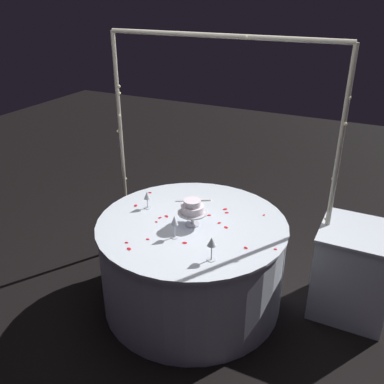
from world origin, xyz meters
The scene contains 27 objects.
ground_plane centered at (0.00, 0.00, 0.00)m, with size 12.00×12.00×0.00m, color black.
decorative_arch centered at (0.00, 0.45, 1.34)m, with size 1.91×0.06×2.06m.
main_table centered at (0.00, 0.00, 0.37)m, with size 1.46×1.46×0.74m.
side_table centered at (1.17, 0.46, 0.36)m, with size 0.57×0.57×0.73m.
tiered_cake centered at (0.02, -0.03, 0.87)m, with size 0.22×0.22×0.21m.
wine_glass_0 centered at (-0.02, -0.24, 0.86)m, with size 0.06×0.06×0.17m.
wine_glass_1 centered at (-0.43, 0.06, 0.84)m, with size 0.06×0.06×0.15m.
wine_glass_2 centered at (0.33, -0.38, 0.87)m, with size 0.06×0.06×0.17m.
cake_knife centered at (-0.14, 0.34, 0.74)m, with size 0.27×0.16×0.01m.
rose_petal_0 centered at (0.49, -0.15, 0.74)m, with size 0.03×0.02×0.00m, color red.
rose_petal_1 centered at (0.15, 0.31, 0.74)m, with size 0.04×0.03×0.00m, color red.
rose_petal_2 centered at (0.19, 0.08, 0.74)m, with size 0.03×0.02×0.00m, color red.
rose_petal_3 centered at (-0.56, 0.30, 0.74)m, with size 0.03×0.02×0.00m, color red.
rose_petal_4 centered at (-0.23, 0.00, 0.74)m, with size 0.03×0.02×0.00m, color red.
rose_petal_5 centered at (-0.25, -0.12, 0.74)m, with size 0.03×0.02×0.00m, color red.
rose_petal_6 centered at (-0.18, -0.36, 0.74)m, with size 0.03×0.02×0.00m, color red.
rose_petal_7 centered at (0.26, 0.04, 0.74)m, with size 0.04×0.03×0.00m, color red.
rose_petal_8 centered at (-0.54, 0.04, 0.74)m, with size 0.04×0.03×0.00m, color red.
rose_petal_9 centered at (0.68, -0.08, 0.74)m, with size 0.03×0.02×0.00m, color red.
rose_petal_10 centered at (-0.22, -0.01, 0.74)m, with size 0.03×0.02×0.00m, color red.
rose_petal_11 centered at (0.46, 0.35, 0.74)m, with size 0.02×0.02×0.00m, color red.
rose_petal_12 centered at (0.08, -0.28, 0.74)m, with size 0.04×0.03×0.00m, color red.
rose_petal_13 centered at (-0.25, -0.05, 0.74)m, with size 0.03×0.02×0.00m, color red.
rose_petal_14 centered at (0.18, 0.26, 0.74)m, with size 0.03×0.02×0.00m, color red.
rose_petal_15 centered at (0.07, 0.16, 0.74)m, with size 0.03×0.02×0.00m, color red.
rose_petal_16 centered at (-0.23, -0.52, 0.74)m, with size 0.04×0.03×0.00m, color red.
rose_petal_17 centered at (-0.29, -0.46, 0.74)m, with size 0.03×0.02×0.00m, color red.
Camera 1 is at (1.24, -2.52, 2.35)m, focal length 39.65 mm.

